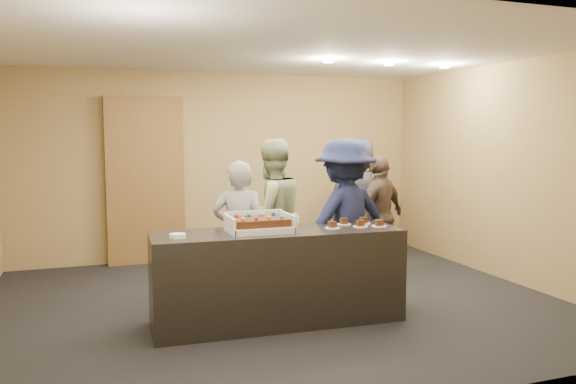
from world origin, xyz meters
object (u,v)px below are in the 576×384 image
at_px(person_brown_extra, 380,216).
at_px(person_dark_suit, 359,201).
at_px(cake_box, 259,227).
at_px(person_sage_man, 271,216).
at_px(person_server_grey, 240,234).
at_px(serving_counter, 278,276).
at_px(sheet_cake, 260,222).
at_px(person_navy_man, 344,220).
at_px(plate_stack, 178,236).
at_px(storage_cabinet, 145,181).

xyz_separation_m(person_brown_extra, person_dark_suit, (0.03, 0.66, 0.11)).
xyz_separation_m(cake_box, person_sage_man, (0.45, 1.01, -0.06)).
relative_size(person_server_grey, person_brown_extra, 1.00).
xyz_separation_m(serving_counter, cake_box, (-0.18, 0.02, 0.49)).
bearing_deg(sheet_cake, person_navy_man, 22.28).
xyz_separation_m(serving_counter, person_navy_man, (0.92, 0.45, 0.44)).
bearing_deg(plate_stack, person_sage_man, 41.46).
bearing_deg(person_navy_man, person_brown_extra, -149.74).
distance_m(sheet_cake, plate_stack, 0.79).
xyz_separation_m(person_sage_man, person_brown_extra, (1.54, 0.23, -0.10)).
xyz_separation_m(plate_stack, person_dark_suit, (2.80, 1.97, -0.03)).
bearing_deg(cake_box, storage_cabinet, 104.46).
relative_size(person_server_grey, person_dark_suit, 0.87).
bearing_deg(person_navy_man, person_sage_man, -53.90).
distance_m(storage_cabinet, person_brown_extra, 3.28).
bearing_deg(person_navy_man, person_server_grey, -19.22).
xyz_separation_m(storage_cabinet, cake_box, (0.77, -2.98, -0.22)).
height_order(serving_counter, sheet_cake, sheet_cake).
bearing_deg(serving_counter, person_sage_man, 78.10).
bearing_deg(cake_box, sheet_cake, -90.82).
bearing_deg(cake_box, person_server_grey, 94.62).
bearing_deg(person_server_grey, person_sage_man, -117.20).
height_order(plate_stack, person_navy_man, person_navy_man).
xyz_separation_m(sheet_cake, person_brown_extra, (1.98, 1.26, -0.22)).
distance_m(storage_cabinet, person_sage_man, 2.33).
height_order(plate_stack, person_brown_extra, person_brown_extra).
height_order(person_sage_man, person_dark_suit, person_dark_suit).
height_order(cake_box, plate_stack, cake_box).
bearing_deg(plate_stack, serving_counter, 3.26).
relative_size(plate_stack, person_server_grey, 0.09).
relative_size(cake_box, person_dark_suit, 0.34).
bearing_deg(person_brown_extra, plate_stack, -1.90).
xyz_separation_m(person_server_grey, person_dark_suit, (2.06, 1.33, 0.12)).
bearing_deg(person_dark_suit, person_brown_extra, 113.71).
relative_size(cake_box, person_server_grey, 0.39).
height_order(storage_cabinet, person_navy_man, storage_cabinet).
distance_m(person_sage_man, person_brown_extra, 1.56).
distance_m(cake_box, person_brown_extra, 2.35).
height_order(cake_box, person_navy_man, person_navy_man).
height_order(storage_cabinet, person_sage_man, storage_cabinet).
bearing_deg(person_dark_suit, sheet_cake, 70.31).
bearing_deg(cake_box, serving_counter, -7.06).
xyz_separation_m(person_navy_man, person_brown_extra, (0.89, 0.81, -0.11)).
height_order(cake_box, person_sage_man, person_sage_man).
bearing_deg(person_server_grey, sheet_cake, 115.31).
bearing_deg(storage_cabinet, person_sage_man, -58.39).
distance_m(plate_stack, person_dark_suit, 3.43).
bearing_deg(person_navy_man, serving_counter, 13.79).
bearing_deg(person_sage_man, plate_stack, 29.75).
xyz_separation_m(serving_counter, sheet_cake, (-0.18, -0.00, 0.55)).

